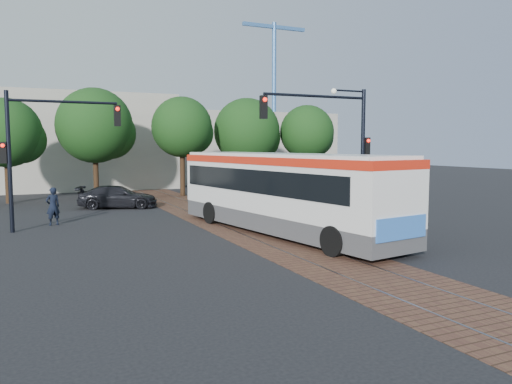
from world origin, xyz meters
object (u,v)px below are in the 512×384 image
traffic_island (358,220)px  signal_pole_left (38,142)px  signal_pole_main (340,135)px  officer (53,206)px  parked_car (118,197)px  city_bus (282,189)px

traffic_island → signal_pole_left: bearing=159.6°
signal_pole_main → officer: 13.59m
signal_pole_main → signal_pole_left: size_ratio=1.00×
signal_pole_left → parked_car: 8.58m
city_bus → officer: size_ratio=7.24×
city_bus → signal_pole_main: size_ratio=2.14×
city_bus → parked_car: bearing=103.6°
signal_pole_main → parked_car: size_ratio=1.31×
traffic_island → signal_pole_main: signal_pole_main is taller
signal_pole_left → parked_car: signal_pole_left is taller
traffic_island → parked_car: 14.56m
signal_pole_left → parked_car: size_ratio=1.31×
parked_car → signal_pole_left: bearing=164.1°
officer → traffic_island: bearing=135.2°
signal_pole_main → officer: signal_pole_main is taller
parked_car → signal_pole_main: bearing=-128.3°
city_bus → parked_car: 12.67m
city_bus → signal_pole_left: (-9.24, 4.96, 1.99)m
city_bus → signal_pole_main: 3.76m
signal_pole_left → officer: signal_pole_left is taller
city_bus → traffic_island: bearing=-8.4°
signal_pole_left → city_bus: bearing=-28.2°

